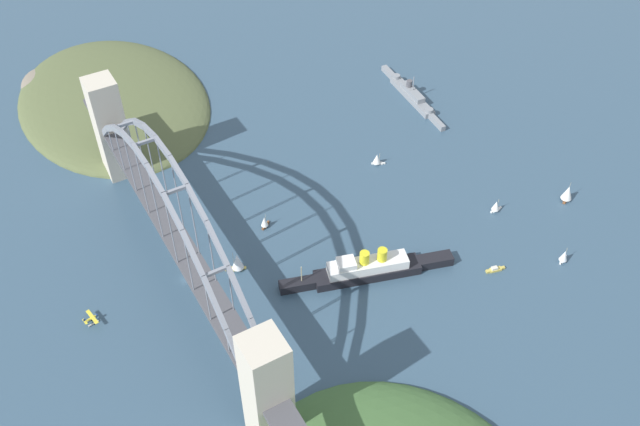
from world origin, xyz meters
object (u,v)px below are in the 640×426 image
harbor_arch_bridge (174,233)px  small_boat_4 (495,269)px  small_boat_2 (496,206)px  ocean_liner (368,269)px  small_boat_0 (568,193)px  small_boat_3 (237,261)px  small_boat_1 (564,256)px  small_boat_5 (265,222)px  small_boat_6 (377,159)px  seaplane_taxiing_near_bridge (92,319)px  naval_cruiser (412,95)px

harbor_arch_bridge → small_boat_4: size_ratio=24.77×
small_boat_2 → ocean_liner: bearing=-87.1°
small_boat_0 → small_boat_3: bearing=-103.9°
small_boat_0 → harbor_arch_bridge: bearing=-104.1°
small_boat_2 → small_boat_4: 44.35m
small_boat_0 → small_boat_1: (33.45, -34.96, -1.08)m
small_boat_5 → small_boat_6: small_boat_5 is taller
ocean_liner → small_boat_6: ocean_liner is taller
harbor_arch_bridge → small_boat_5: harbor_arch_bridge is taller
small_boat_0 → small_boat_6: bearing=-136.7°
small_boat_5 → small_boat_6: 82.22m
small_boat_5 → small_boat_6: (-13.97, 81.02, 0.06)m
small_boat_0 → small_boat_5: 168.42m
small_boat_1 → small_boat_6: (-112.31, -39.43, -0.29)m
small_boat_2 → small_boat_1: bearing=6.6°
small_boat_5 → small_boat_6: size_ratio=1.00×
small_boat_2 → small_boat_5: 126.43m
seaplane_taxiing_near_bridge → small_boat_3: size_ratio=0.84×
seaplane_taxiing_near_bridge → harbor_arch_bridge: bearing=94.0°
naval_cruiser → small_boat_0: 125.38m
ocean_liner → small_boat_4: 64.59m
naval_cruiser → small_boat_5: (59.30, -138.37, 0.95)m
seaplane_taxiing_near_bridge → small_boat_2: 217.18m
small_boat_0 → small_boat_2: size_ratio=1.38×
harbor_arch_bridge → small_boat_6: bearing=101.3°
small_boat_4 → small_boat_6: 100.09m
ocean_liner → small_boat_1: ocean_liner is taller
small_boat_6 → small_boat_0: bearing=43.3°
ocean_liner → small_boat_4: ocean_liner is taller
small_boat_1 → small_boat_4: size_ratio=0.86×
small_boat_5 → small_boat_0: bearing=67.3°
small_boat_1 → small_boat_3: size_ratio=0.73×
small_boat_3 → small_boat_6: size_ratio=1.48×
small_boat_5 → harbor_arch_bridge: bearing=-76.3°
harbor_arch_bridge → small_boat_0: size_ratio=22.48×
small_boat_0 → small_boat_3: size_ratio=0.94×
harbor_arch_bridge → small_boat_6: (-26.64, 132.93, -29.26)m
small_boat_1 → small_boat_2: bearing=-173.4°
small_boat_1 → small_boat_5: size_ratio=1.07×
naval_cruiser → small_boat_5: naval_cruiser is taller
small_boat_3 → naval_cruiser: bearing=115.9°
ocean_liner → small_boat_3: bearing=-123.9°
small_boat_0 → small_boat_4: bearing=-73.0°
small_boat_1 → harbor_arch_bridge: bearing=-116.4°
small_boat_0 → small_boat_5: size_ratio=1.38×
small_boat_1 → small_boat_5: bearing=-129.2°
small_boat_1 → small_boat_6: 119.04m
ocean_liner → small_boat_3: size_ratio=7.19×
seaplane_taxiing_near_bridge → small_boat_5: size_ratio=1.24×
seaplane_taxiing_near_bridge → small_boat_1: 234.41m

